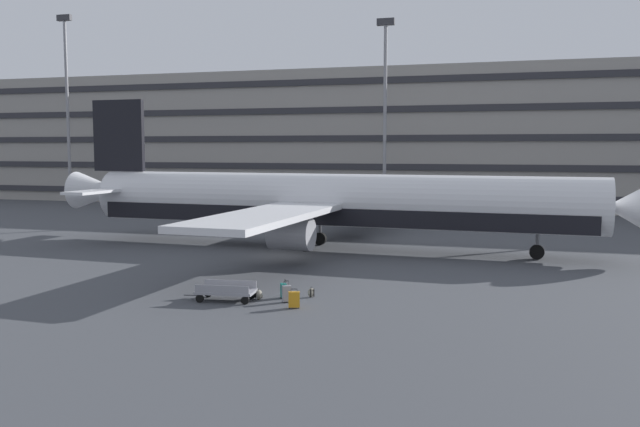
{
  "coord_description": "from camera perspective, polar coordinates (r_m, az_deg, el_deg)",
  "views": [
    {
      "loc": [
        14.34,
        -39.69,
        6.81
      ],
      "look_at": [
        3.16,
        -2.29,
        3.0
      ],
      "focal_mm": 37.66,
      "sensor_mm": 36.0,
      "label": 1
    }
  ],
  "objects": [
    {
      "name": "airliner",
      "position": [
        45.3,
        0.56,
        0.95
      ],
      "size": [
        40.58,
        32.87,
        10.39
      ],
      "color": "silver",
      "rests_on": "ground_plane"
    },
    {
      "name": "suitcase_laid_flat",
      "position": [
        29.94,
        -2.85,
        -6.8
      ],
      "size": [
        0.47,
        0.44,
        0.95
      ],
      "color": "gray",
      "rests_on": "ground_plane"
    },
    {
      "name": "terminal_structure",
      "position": [
        84.86,
        6.95,
        6.27
      ],
      "size": [
        158.53,
        20.73,
        15.8
      ],
      "color": "gray",
      "rests_on": "ground_plane"
    },
    {
      "name": "light_mast_far_left",
      "position": [
        86.08,
        -20.69,
        9.27
      ],
      "size": [
        1.8,
        0.5,
        22.39
      ],
      "color": "gray",
      "rests_on": "ground_plane"
    },
    {
      "name": "suitcase_black",
      "position": [
        28.85,
        -2.22,
        -7.31
      ],
      "size": [
        0.52,
        0.36,
        0.86
      ],
      "color": "orange",
      "rests_on": "ground_plane"
    },
    {
      "name": "backpack_red",
      "position": [
        30.61,
        -5.19,
        -6.9
      ],
      "size": [
        0.36,
        0.39,
        0.49
      ],
      "color": "gray",
      "rests_on": "ground_plane"
    },
    {
      "name": "ground_plane",
      "position": [
        42.75,
        -3.19,
        -3.6
      ],
      "size": [
        600.0,
        600.0,
        0.0
      ],
      "primitive_type": "plane",
      "color": "#424449"
    },
    {
      "name": "backpack_large",
      "position": [
        30.92,
        -0.77,
        -6.75
      ],
      "size": [
        0.36,
        0.39,
        0.49
      ],
      "color": "gray",
      "rests_on": "ground_plane"
    },
    {
      "name": "baggage_cart",
      "position": [
        30.49,
        -7.99,
        -6.57
      ],
      "size": [
        3.36,
        1.59,
        0.82
      ],
      "color": "gray",
      "rests_on": "ground_plane"
    },
    {
      "name": "light_mast_left",
      "position": [
        69.96,
        5.55,
        9.49
      ],
      "size": [
        1.8,
        0.5,
        19.91
      ],
      "color": "gray",
      "rests_on": "ground_plane"
    },
    {
      "name": "suitcase_upright",
      "position": [
        30.78,
        -3.13,
        -6.54
      ],
      "size": [
        0.4,
        0.45,
        0.86
      ],
      "color": "#147266",
      "rests_on": "ground_plane"
    }
  ]
}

